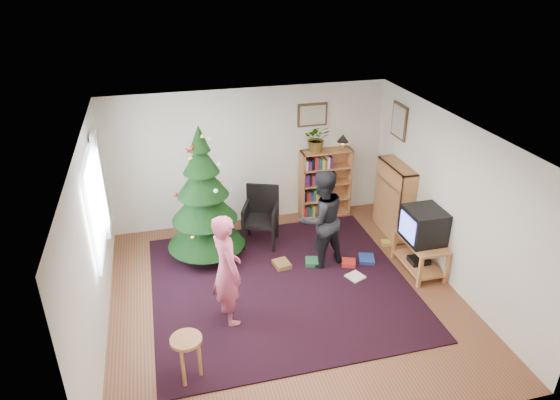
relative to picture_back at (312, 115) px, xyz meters
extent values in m
plane|color=brown|center=(-1.15, -2.48, -1.95)|extent=(5.00, 5.00, 0.00)
plane|color=white|center=(-1.15, -2.48, 0.55)|extent=(5.00, 5.00, 0.00)
cube|color=silver|center=(-1.15, 0.02, -0.70)|extent=(5.00, 0.02, 2.50)
cube|color=silver|center=(-1.15, -4.97, -0.70)|extent=(5.00, 0.02, 2.50)
cube|color=silver|center=(-3.65, -2.48, -0.70)|extent=(0.02, 5.00, 2.50)
cube|color=silver|center=(1.35, -2.48, -0.70)|extent=(0.02, 5.00, 2.50)
cube|color=black|center=(-1.15, -2.17, -1.94)|extent=(3.80, 3.60, 0.02)
cube|color=silver|center=(-3.62, -1.88, -0.45)|extent=(0.04, 1.20, 1.40)
cube|color=white|center=(-3.58, -1.18, -0.45)|extent=(0.06, 0.35, 1.60)
cube|color=#4C3319|center=(0.00, 0.00, 0.00)|extent=(0.55, 0.03, 0.42)
cube|color=beige|center=(0.00, 0.00, 0.00)|extent=(0.47, 0.01, 0.34)
cube|color=#4C3319|center=(1.33, -0.73, 0.00)|extent=(0.03, 0.50, 0.60)
cube|color=beige|center=(1.33, -0.73, 0.00)|extent=(0.01, 0.42, 0.52)
cylinder|color=#3F2816|center=(-2.12, -1.08, -1.83)|extent=(0.12, 0.12, 0.24)
cone|color=black|center=(-2.12, -1.08, -1.35)|extent=(1.25, 1.25, 0.71)
cone|color=black|center=(-2.12, -1.08, -0.93)|extent=(1.05, 1.05, 0.63)
cone|color=black|center=(-2.12, -1.08, -0.54)|extent=(0.81, 0.81, 0.56)
cone|color=black|center=(-2.12, -1.08, -0.19)|extent=(0.57, 0.57, 0.48)
cone|color=black|center=(-2.12, -1.08, 0.12)|extent=(0.32, 0.32, 0.40)
cube|color=#C27E45|center=(0.25, -0.14, -1.30)|extent=(0.95, 0.30, 1.30)
cube|color=#C27E45|center=(0.25, -0.14, -0.66)|extent=(0.95, 0.30, 0.03)
cube|color=#C27E45|center=(1.19, -1.09, -1.30)|extent=(0.30, 0.95, 1.30)
cube|color=#C27E45|center=(1.19, -1.09, -0.66)|extent=(0.30, 0.95, 0.03)
cube|color=#C27E45|center=(1.07, -2.32, -1.42)|extent=(0.51, 0.91, 0.04)
cube|color=#C27E45|center=(0.85, -2.74, -1.69)|extent=(0.05, 0.05, 0.51)
cube|color=#C27E45|center=(1.29, -2.74, -1.69)|extent=(0.05, 0.05, 0.51)
cube|color=#C27E45|center=(0.85, -1.89, -1.69)|extent=(0.05, 0.05, 0.51)
cube|color=#C27E45|center=(1.29, -1.89, -1.69)|extent=(0.05, 0.05, 0.51)
cube|color=#C27E45|center=(1.07, -2.32, -1.83)|extent=(0.47, 0.87, 0.03)
cube|color=black|center=(1.07, -2.32, -1.77)|extent=(0.30, 0.25, 0.08)
cube|color=black|center=(1.07, -2.32, -1.14)|extent=(0.54, 0.60, 0.52)
cube|color=#5D6EFF|center=(0.79, -2.32, -1.14)|extent=(0.01, 0.47, 0.37)
cube|color=black|center=(-1.17, -0.92, -1.49)|extent=(0.73, 0.73, 0.05)
cube|color=black|center=(-1.17, -0.67, -1.21)|extent=(0.54, 0.25, 0.56)
cube|color=black|center=(-1.42, -1.17, -1.72)|extent=(0.07, 0.07, 0.46)
cube|color=black|center=(-0.93, -1.17, -1.72)|extent=(0.07, 0.07, 0.46)
cube|color=black|center=(-1.42, -0.67, -1.72)|extent=(0.07, 0.07, 0.46)
cube|color=black|center=(-0.93, -0.67, -1.72)|extent=(0.07, 0.07, 0.46)
cylinder|color=#C27E45|center=(-2.66, -3.69, -1.36)|extent=(0.37, 0.37, 0.04)
cylinder|color=#C27E45|center=(-2.53, -3.69, -1.67)|extent=(0.04, 0.04, 0.57)
cylinder|color=#C27E45|center=(-2.72, -3.58, -1.67)|extent=(0.04, 0.04, 0.57)
cylinder|color=#C27E45|center=(-2.72, -3.81, -1.67)|extent=(0.04, 0.04, 0.57)
imported|color=#BF4C68|center=(-2.03, -2.74, -1.14)|extent=(0.52, 0.67, 1.61)
imported|color=black|center=(-0.38, -1.74, -1.14)|extent=(0.91, 0.79, 1.62)
imported|color=gray|center=(0.05, -0.14, -0.40)|extent=(0.52, 0.47, 0.50)
cylinder|color=#A57F33|center=(0.55, -0.14, -0.61)|extent=(0.09, 0.09, 0.09)
sphere|color=#FFD88C|center=(0.55, -0.14, -0.51)|extent=(0.09, 0.09, 0.09)
cone|color=black|center=(0.55, -0.14, -0.44)|extent=(0.21, 0.21, 0.14)
cube|color=#A51E19|center=(0.04, -1.94, -1.91)|extent=(0.20, 0.20, 0.08)
cube|color=navy|center=(0.38, -1.89, -1.91)|extent=(0.20, 0.20, 0.08)
cube|color=#1E592D|center=(-0.52, -1.76, -1.91)|extent=(0.20, 0.20, 0.08)
cube|color=gold|center=(0.92, -1.48, -1.91)|extent=(0.20, 0.20, 0.08)
cube|color=brown|center=(-1.01, -1.70, -1.91)|extent=(0.20, 0.20, 0.08)
cube|color=beige|center=(0.02, -2.29, -1.91)|extent=(0.20, 0.20, 0.08)
camera|label=1|loc=(-2.72, -8.18, 2.58)|focal=32.00mm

